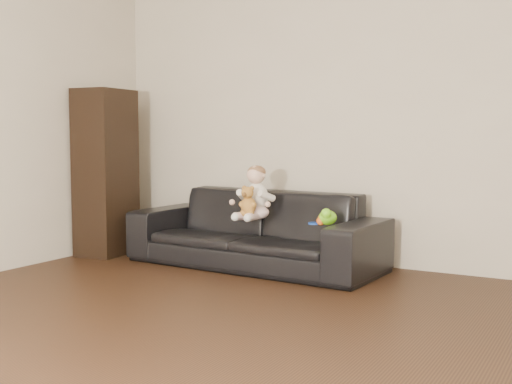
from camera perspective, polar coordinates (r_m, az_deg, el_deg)
The scene contains 10 objects.
floor at distance 3.05m, azimuth -7.32°, elevation -15.58°, with size 5.50×5.50×0.00m, color black.
wall_back at distance 5.32m, azimuth 10.71°, elevation 7.40°, with size 5.00×5.00×0.00m, color beige.
sofa at distance 5.27m, azimuth -0.12°, elevation -3.32°, with size 2.10×0.82×0.61m, color black.
cabinet at distance 5.93m, azimuth -13.20°, elevation 1.70°, with size 0.37×0.51×1.48m, color black.
shelf_item at distance 5.90m, azimuth -13.12°, elevation 4.93°, with size 0.18×0.25×0.28m, color silver.
baby at distance 5.10m, azimuth -0.07°, elevation -0.34°, with size 0.29×0.36×0.43m.
teddy_bear at distance 4.98m, azimuth -0.72°, elevation -0.82°, with size 0.15×0.15×0.23m.
toy_green at distance 4.83m, azimuth 6.38°, elevation -2.28°, with size 0.13×0.16×0.11m, color #79EA1B.
toy_rattle at distance 4.81m, azimuth 5.78°, elevation -2.58°, with size 0.07×0.07×0.07m, color orange.
toy_blue_disc at distance 4.87m, azimuth 5.19°, elevation -2.79°, with size 0.09×0.09×0.01m, color blue.
Camera 1 is at (1.72, -2.28, 1.07)m, focal length 45.00 mm.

